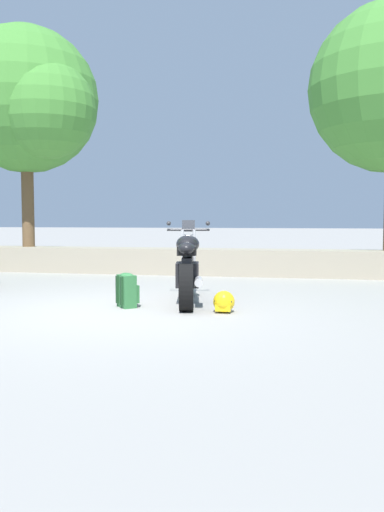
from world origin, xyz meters
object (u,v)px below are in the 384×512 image
object	(u,v)px
leafy_tree_mid_left	(30,102)
rider_helmet	(224,302)
rider_backpack	(127,289)
motorcycle_black_centre	(188,269)

from	to	relation	value
leafy_tree_mid_left	rider_helmet	bearing A→B (deg)	-42.38
rider_helmet	leafy_tree_mid_left	xyz separation A→B (m)	(-5.08, 4.63, 3.68)
rider_backpack	rider_helmet	bearing A→B (deg)	-6.96
rider_backpack	rider_helmet	distance (m)	1.36
motorcycle_black_centre	rider_backpack	size ratio (longest dim) A/B	4.37
rider_backpack	leafy_tree_mid_left	size ratio (longest dim) A/B	0.09
rider_helmet	leafy_tree_mid_left	distance (m)	7.80
rider_helmet	motorcycle_black_centre	bearing A→B (deg)	130.06
rider_helmet	leafy_tree_mid_left	bearing A→B (deg)	137.62
rider_backpack	leafy_tree_mid_left	world-z (taller)	leafy_tree_mid_left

